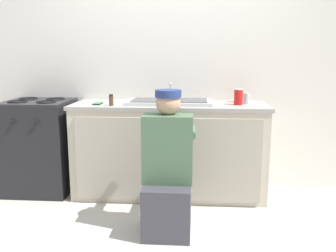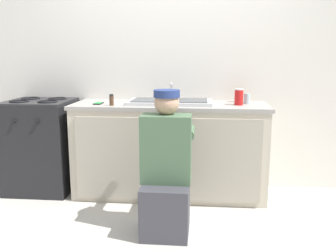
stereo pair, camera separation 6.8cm
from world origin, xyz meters
name	(u,v)px [view 2 (the right image)]	position (x,y,z in m)	size (l,w,h in m)	color
ground_plane	(167,205)	(0.00, 0.00, 0.00)	(12.00, 12.00, 0.00)	beige
back_wall	(173,66)	(0.00, 0.65, 1.25)	(6.00, 0.10, 2.50)	silver
counter_cabinet	(170,151)	(0.00, 0.29, 0.43)	(1.82, 0.62, 0.87)	beige
countertop	(170,105)	(0.00, 0.30, 0.89)	(1.86, 0.62, 0.03)	#9E9993
sink_double_basin	(170,102)	(0.00, 0.30, 0.92)	(0.80, 0.44, 0.19)	silver
stove_range	(42,145)	(-1.31, 0.30, 0.46)	(0.63, 0.62, 0.93)	black
plumber_person	(166,174)	(0.04, -0.51, 0.46)	(0.42, 0.61, 1.10)	#3F3F47
condiment_jar	(239,96)	(0.67, 0.47, 0.97)	(0.07, 0.07, 0.13)	#DBB760
cell_phone	(98,103)	(-0.68, 0.21, 0.91)	(0.07, 0.14, 0.01)	black
water_glass	(247,99)	(0.73, 0.35, 0.95)	(0.06, 0.06, 0.10)	#ADC6CC
spice_bottle_pepper	(112,100)	(-0.52, 0.11, 0.95)	(0.04, 0.04, 0.10)	#513823
soda_cup_red	(239,97)	(0.64, 0.26, 0.98)	(0.08, 0.08, 0.15)	red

